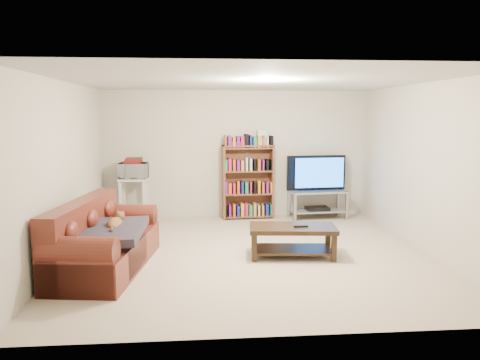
{
  "coord_description": "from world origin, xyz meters",
  "views": [
    {
      "loc": [
        -0.67,
        -6.37,
        1.96
      ],
      "look_at": [
        -0.1,
        0.4,
        1.0
      ],
      "focal_mm": 35.0,
      "sensor_mm": 36.0,
      "label": 1
    }
  ],
  "objects": [
    {
      "name": "bookshelf",
      "position": [
        0.21,
        2.29,
        0.72
      ],
      "size": [
        0.98,
        0.36,
        1.39
      ],
      "rotation": [
        0.0,
        0.0,
        0.06
      ],
      "color": "brown",
      "rests_on": "floor"
    },
    {
      "name": "shelf_clutter",
      "position": [
        0.31,
        2.31,
        1.49
      ],
      "size": [
        0.71,
        0.25,
        0.28
      ],
      "rotation": [
        0.0,
        0.0,
        0.06
      ],
      "color": "silver",
      "rests_on": "bookshelf"
    },
    {
      "name": "wall_back",
      "position": [
        0.0,
        2.5,
        1.2
      ],
      "size": [
        5.0,
        0.0,
        5.0
      ],
      "primitive_type": "plane",
      "rotation": [
        1.57,
        0.0,
        0.0
      ],
      "color": "beige",
      "rests_on": "ground"
    },
    {
      "name": "coffee_table",
      "position": [
        0.58,
        -0.17,
        0.3
      ],
      "size": [
        1.23,
        0.7,
        0.43
      ],
      "rotation": [
        0.0,
        0.0,
        -0.1
      ],
      "color": "black",
      "rests_on": "floor"
    },
    {
      "name": "floor",
      "position": [
        0.0,
        0.0,
        0.0
      ],
      "size": [
        5.0,
        5.0,
        0.0
      ],
      "primitive_type": "plane",
      "color": "beige",
      "rests_on": "ground"
    },
    {
      "name": "tv_stand",
      "position": [
        1.52,
        2.17,
        0.36
      ],
      "size": [
        1.1,
        0.57,
        0.53
      ],
      "rotation": [
        0.0,
        0.0,
        0.08
      ],
      "color": "#999EA3",
      "rests_on": "floor"
    },
    {
      "name": "remote",
      "position": [
        0.68,
        -0.23,
        0.44
      ],
      "size": [
        0.2,
        0.06,
        0.02
      ],
      "primitive_type": "cube",
      "rotation": [
        0.0,
        0.0,
        0.05
      ],
      "color": "black",
      "rests_on": "coffee_table"
    },
    {
      "name": "sofa",
      "position": [
        -1.96,
        -0.48,
        0.31
      ],
      "size": [
        1.15,
        2.15,
        0.88
      ],
      "rotation": [
        0.0,
        0.0,
        -0.13
      ],
      "color": "#5E2318",
      "rests_on": "floor"
    },
    {
      "name": "wall_front",
      "position": [
        0.0,
        -2.5,
        1.2
      ],
      "size": [
        5.0,
        0.0,
        5.0
      ],
      "primitive_type": "plane",
      "rotation": [
        -1.57,
        0.0,
        0.0
      ],
      "color": "beige",
      "rests_on": "ground"
    },
    {
      "name": "television",
      "position": [
        1.52,
        2.17,
        0.86
      ],
      "size": [
        1.15,
        0.25,
        0.66
      ],
      "primitive_type": "imported",
      "rotation": [
        0.0,
        0.0,
        3.23
      ],
      "color": "black",
      "rests_on": "tv_stand"
    },
    {
      "name": "wall_right",
      "position": [
        2.5,
        0.0,
        1.2
      ],
      "size": [
        0.0,
        5.0,
        5.0
      ],
      "primitive_type": "plane",
      "rotation": [
        1.57,
        0.0,
        -1.57
      ],
      "color": "beige",
      "rests_on": "ground"
    },
    {
      "name": "microwave",
      "position": [
        -1.89,
        2.12,
        0.95
      ],
      "size": [
        0.52,
        0.37,
        0.28
      ],
      "primitive_type": "imported",
      "rotation": [
        0.0,
        0.0,
        -0.06
      ],
      "color": "silver",
      "rests_on": "microwave_stand"
    },
    {
      "name": "game_boxes",
      "position": [
        -1.89,
        2.12,
        1.12
      ],
      "size": [
        0.31,
        0.28,
        0.05
      ],
      "primitive_type": "cube",
      "rotation": [
        0.0,
        0.0,
        -0.06
      ],
      "color": "maroon",
      "rests_on": "microwave"
    },
    {
      "name": "blanket",
      "position": [
        -1.8,
        -0.65,
        0.52
      ],
      "size": [
        0.85,
        1.07,
        0.18
      ],
      "primitive_type": "cube",
      "rotation": [
        0.05,
        -0.04,
        -0.05
      ],
      "color": "#312A36",
      "rests_on": "sofa"
    },
    {
      "name": "microwave_stand",
      "position": [
        -1.89,
        2.12,
        0.52
      ],
      "size": [
        0.53,
        0.4,
        0.81
      ],
      "rotation": [
        0.0,
        0.0,
        -0.06
      ],
      "color": "silver",
      "rests_on": "floor"
    },
    {
      "name": "ceiling",
      "position": [
        0.0,
        0.0,
        2.4
      ],
      "size": [
        5.0,
        5.0,
        0.0
      ],
      "primitive_type": "plane",
      "rotation": [
        3.14,
        0.0,
        0.0
      ],
      "color": "white",
      "rests_on": "ground"
    },
    {
      "name": "wall_left",
      "position": [
        -2.5,
        0.0,
        1.2
      ],
      "size": [
        0.0,
        5.0,
        5.0
      ],
      "primitive_type": "plane",
      "rotation": [
        1.57,
        0.0,
        1.57
      ],
      "color": "beige",
      "rests_on": "ground"
    },
    {
      "name": "cat",
      "position": [
        -1.77,
        -0.46,
        0.58
      ],
      "size": [
        0.3,
        0.58,
        0.17
      ],
      "primitive_type": null,
      "rotation": [
        0.0,
        0.0,
        -0.13
      ],
      "color": "brown",
      "rests_on": "sofa"
    },
    {
      "name": "dvd_player",
      "position": [
        1.52,
        2.17,
        0.19
      ],
      "size": [
        0.45,
        0.33,
        0.06
      ],
      "primitive_type": "cube",
      "rotation": [
        0.0,
        0.0,
        0.08
      ],
      "color": "black",
      "rests_on": "tv_stand"
    }
  ]
}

